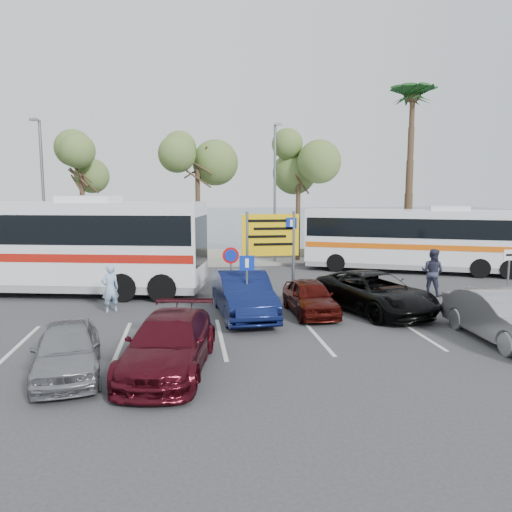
{
  "coord_description": "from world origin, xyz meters",
  "views": [
    {
      "loc": [
        -2.15,
        -15.51,
        4.44
      ],
      "look_at": [
        0.41,
        3.0,
        1.93
      ],
      "focal_mm": 35.0,
      "sensor_mm": 36.0,
      "label": 1
    }
  ],
  "objects": [
    {
      "name": "ground",
      "position": [
        0.0,
        0.0,
        0.0
      ],
      "size": [
        120.0,
        120.0,
        0.0
      ],
      "primitive_type": "plane",
      "color": "#333335",
      "rests_on": "ground"
    },
    {
      "name": "kerb_strip",
      "position": [
        0.0,
        14.0,
        0.07
      ],
      "size": [
        44.0,
        2.4,
        0.15
      ],
      "primitive_type": "cube",
      "color": "gray",
      "rests_on": "ground"
    },
    {
      "name": "seawall",
      "position": [
        0.0,
        16.0,
        0.3
      ],
      "size": [
        48.0,
        0.8,
        0.6
      ],
      "primitive_type": "cube",
      "color": "gray",
      "rests_on": "ground"
    },
    {
      "name": "sea",
      "position": [
        0.0,
        60.0,
        0.01
      ],
      "size": [
        140.0,
        140.0,
        0.0
      ],
      "primitive_type": "plane",
      "color": "#405166",
      "rests_on": "ground"
    },
    {
      "name": "tree_left",
      "position": [
        -8.0,
        14.0,
        6.0
      ],
      "size": [
        3.2,
        3.2,
        7.2
      ],
      "color": "#382619",
      "rests_on": "kerb_strip"
    },
    {
      "name": "tree_mid",
      "position": [
        -1.5,
        14.0,
        6.65
      ],
      "size": [
        3.2,
        3.2,
        8.0
      ],
      "color": "#382619",
      "rests_on": "kerb_strip"
    },
    {
      "name": "tree_right",
      "position": [
        4.5,
        14.0,
        6.17
      ],
      "size": [
        3.2,
        3.2,
        7.4
      ],
      "color": "#382619",
      "rests_on": "kerb_strip"
    },
    {
      "name": "palm_tree",
      "position": [
        11.5,
        14.0,
        9.87
      ],
      "size": [
        4.8,
        4.8,
        11.2
      ],
      "color": "#382619",
      "rests_on": "kerb_strip"
    },
    {
      "name": "street_lamp_left",
      "position": [
        -10.0,
        13.52,
        4.6
      ],
      "size": [
        0.45,
        1.15,
        8.01
      ],
      "color": "slate",
      "rests_on": "kerb_strip"
    },
    {
      "name": "street_lamp_right",
      "position": [
        3.0,
        13.52,
        4.6
      ],
      "size": [
        0.45,
        1.15,
        8.01
      ],
      "color": "slate",
      "rests_on": "kerb_strip"
    },
    {
      "name": "direction_sign",
      "position": [
        1.0,
        3.2,
        2.43
      ],
      "size": [
        2.2,
        0.12,
        3.6
      ],
      "color": "slate",
      "rests_on": "ground"
    },
    {
      "name": "sign_no_stop",
      "position": [
        -0.6,
        2.38,
        1.58
      ],
      "size": [
        0.6,
        0.08,
        2.35
      ],
      "color": "slate",
      "rests_on": "ground"
    },
    {
      "name": "sign_parking",
      "position": [
        -0.2,
        0.79,
        1.47
      ],
      "size": [
        0.5,
        0.07,
        2.25
      ],
      "color": "slate",
      "rests_on": "ground"
    },
    {
      "name": "sign_taxi",
      "position": [
        9.8,
        1.49,
        1.42
      ],
      "size": [
        0.5,
        0.07,
        2.2
      ],
      "color": "slate",
      "rests_on": "ground"
    },
    {
      "name": "lane_markings",
      "position": [
        -1.14,
        -1.0,
        0.0
      ],
      "size": [
        12.02,
        4.2,
        0.01
      ],
      "primitive_type": null,
      "color": "silver",
      "rests_on": "ground"
    },
    {
      "name": "coach_bus_left",
      "position": [
        -8.12,
        6.5,
        1.94
      ],
      "size": [
        13.7,
        5.61,
        4.18
      ],
      "color": "white",
      "rests_on": "ground"
    },
    {
      "name": "coach_bus_right",
      "position": [
        9.91,
        9.74,
        1.65
      ],
      "size": [
        11.47,
        6.72,
        3.56
      ],
      "color": "white",
      "rests_on": "ground"
    },
    {
      "name": "car_silver_a",
      "position": [
        -5.04,
        -3.5,
        0.64
      ],
      "size": [
        2.15,
        3.97,
        1.28
      ],
      "primitive_type": "imported",
      "rotation": [
        0.0,
        0.0,
        0.17
      ],
      "color": "gray",
      "rests_on": "ground"
    },
    {
      "name": "car_blue",
      "position": [
        -0.24,
        1.5,
        0.79
      ],
      "size": [
        1.99,
        4.9,
        1.58
      ],
      "primitive_type": "imported",
      "rotation": [
        0.0,
        0.0,
        0.07
      ],
      "color": "#0F1848",
      "rests_on": "ground"
    },
    {
      "name": "car_maroon",
      "position": [
        -2.64,
        -3.5,
        0.68
      ],
      "size": [
        2.69,
        4.94,
        1.36
      ],
      "primitive_type": "imported",
      "rotation": [
        0.0,
        0.0,
        -0.18
      ],
      "color": "#450B15",
      "rests_on": "ground"
    },
    {
      "name": "car_red",
      "position": [
        2.16,
        1.5,
        0.62
      ],
      "size": [
        1.56,
        3.67,
        1.24
      ],
      "primitive_type": "imported",
      "rotation": [
        0.0,
        0.0,
        0.03
      ],
      "color": "#400C09",
      "rests_on": "ground"
    },
    {
      "name": "suv_black",
      "position": [
        4.56,
        1.5,
        0.72
      ],
      "size": [
        3.81,
        5.64,
        1.44
      ],
      "primitive_type": "imported",
      "rotation": [
        0.0,
        0.0,
        0.3
      ],
      "color": "black",
      "rests_on": "ground"
    },
    {
      "name": "car_silver_b",
      "position": [
        6.96,
        -2.43,
        0.73
      ],
      "size": [
        1.61,
        4.47,
        1.47
      ],
      "primitive_type": "imported",
      "rotation": [
        0.0,
        0.0,
        -0.01
      ],
      "color": "gray",
      "rests_on": "ground"
    },
    {
      "name": "pedestrian_near",
      "position": [
        -4.95,
        2.75,
        0.87
      ],
      "size": [
        0.76,
        0.65,
        1.75
      ],
      "primitive_type": "imported",
      "rotation": [
        0.0,
        0.0,
        3.59
      ],
      "color": "#92B1D4",
      "rests_on": "ground"
    },
    {
      "name": "pedestrian_far",
      "position": [
        8.01,
        3.88,
        0.99
      ],
      "size": [
        1.2,
        1.21,
        1.97
      ],
      "primitive_type": "imported",
      "rotation": [
        0.0,
        0.0,
        2.3
      ],
      "color": "#2D2F43",
      "rests_on": "ground"
    }
  ]
}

